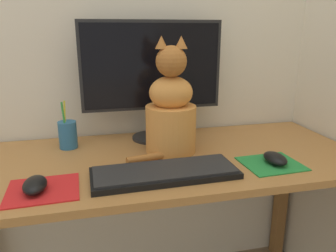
% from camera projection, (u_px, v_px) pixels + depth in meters
% --- Properties ---
extents(wall_back, '(7.00, 0.04, 2.50)m').
position_uv_depth(wall_back, '(142.00, 3.00, 1.32)').
color(wall_back, beige).
rests_on(wall_back, ground_plane).
extents(desk, '(1.45, 0.61, 0.71)m').
position_uv_depth(desk, '(160.00, 182.00, 1.19)').
color(desk, '#A87038').
rests_on(desk, ground_plane).
extents(monitor, '(0.55, 0.17, 0.47)m').
position_uv_depth(monitor, '(152.00, 73.00, 1.28)').
color(monitor, black).
rests_on(monitor, desk).
extents(keyboard, '(0.45, 0.18, 0.02)m').
position_uv_depth(keyboard, '(165.00, 172.00, 1.01)').
color(keyboard, black).
rests_on(keyboard, desk).
extents(mousepad_left, '(0.20, 0.18, 0.00)m').
position_uv_depth(mousepad_left, '(43.00, 190.00, 0.92)').
color(mousepad_left, red).
rests_on(mousepad_left, desk).
extents(mousepad_right, '(0.20, 0.17, 0.00)m').
position_uv_depth(mousepad_right, '(271.00, 164.00, 1.10)').
color(mousepad_right, '#238438').
rests_on(mousepad_right, desk).
extents(computer_mouse_left, '(0.06, 0.11, 0.04)m').
position_uv_depth(computer_mouse_left, '(35.00, 185.00, 0.90)').
color(computer_mouse_left, black).
rests_on(computer_mouse_left, mousepad_left).
extents(computer_mouse_right, '(0.07, 0.10, 0.03)m').
position_uv_depth(computer_mouse_right, '(275.00, 158.00, 1.09)').
color(computer_mouse_right, black).
rests_on(computer_mouse_right, mousepad_right).
extents(cat, '(0.28, 0.21, 0.41)m').
position_uv_depth(cat, '(171.00, 111.00, 1.17)').
color(cat, '#D6893D').
rests_on(cat, desk).
extents(pen_cup, '(0.07, 0.07, 0.18)m').
position_uv_depth(pen_cup, '(68.00, 134.00, 1.24)').
color(pen_cup, '#286089').
rests_on(pen_cup, desk).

